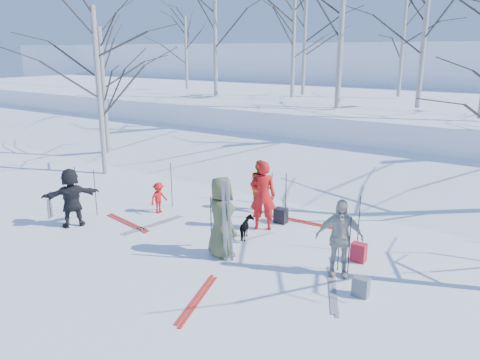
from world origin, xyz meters
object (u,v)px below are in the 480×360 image
Objects in this scene: dog at (247,228)px; backpack_grey at (361,287)px; skier_olive_center at (221,217)px; backpack_red at (359,252)px; skier_redor_behind at (261,185)px; skier_red_seated at (159,198)px; backpack_dark at (281,216)px; skier_grey_west at (71,198)px; skier_red_north at (263,196)px; skier_cream_east at (339,238)px.

backpack_grey is (3.35, -1.11, -0.09)m from dog.
backpack_red is at bearing -126.37° from skier_olive_center.
skier_olive_center is at bearing 149.30° from skier_redor_behind.
skier_red_seated is at bearing 82.07° from skier_redor_behind.
skier_red_seated is 3.52m from backpack_dark.
dog is at bearing 145.41° from skier_grey_west.
skier_olive_center is at bearing 62.00° from skier_red_north.
skier_grey_west reaches higher than skier_red_seated.
skier_grey_west reaches higher than backpack_dark.
skier_olive_center is 4.41m from skier_grey_west.
skier_red_seated is 6.60m from backpack_grey.
skier_cream_east reaches higher than backpack_red.
backpack_dark is at bearing -64.75° from skier_red_seated.
backpack_red is (3.63, -1.69, -0.54)m from skier_redor_behind.
skier_red_north reaches higher than skier_red_seated.
skier_cream_east is 7.03m from skier_grey_west.
backpack_grey is (0.71, -0.56, -0.64)m from skier_cream_east.
skier_grey_west is 7.68m from backpack_grey.
skier_grey_west is 5.56m from backpack_dark.
skier_redor_behind reaches higher than backpack_dark.
skier_cream_east is 2.53× the size of dog.
dog is at bearing -95.91° from backpack_dark.
dog reaches higher than backpack_red.
skier_cream_east is at bearing -142.07° from skier_olive_center.
skier_red_seated is 3.14m from dog.
skier_red_north reaches higher than backpack_red.
skier_cream_east reaches higher than skier_red_seated.
backpack_red is 2.83m from backpack_dark.
backpack_grey is at bearing 119.74° from skier_red_north.
skier_cream_east is (2.66, -1.32, -0.09)m from skier_red_north.
skier_olive_center is 2.68m from backpack_dark.
skier_red_north is 2.97m from skier_cream_east.
skier_redor_behind is 4.04m from backpack_red.
skier_cream_east reaches higher than dog.
skier_red_north reaches higher than backpack_dark.
dog is at bearing 139.82° from skier_cream_east.
skier_olive_center is 3.13m from backpack_red.
backpack_dark is (0.07, 2.58, -0.72)m from skier_olive_center.
backpack_grey is at bearing 136.79° from dog.
backpack_red is at bearing 139.06° from skier_grey_west.
skier_cream_east reaches higher than skier_redor_behind.
skier_cream_east is 4.34× the size of backpack_grey.
backpack_dark is (-3.20, 2.54, 0.01)m from backpack_grey.
skier_olive_center is 1.24× the size of skier_redor_behind.
skier_red_seated is 2.14× the size of backpack_red.
backpack_dark is (3.27, 1.28, -0.25)m from skier_red_seated.
backpack_grey is 0.95× the size of backpack_dark.
dog is (-0.08, 1.14, -0.65)m from skier_olive_center.
skier_red_north is 5.01m from skier_grey_west.
dog is at bearing 60.49° from skier_red_north.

